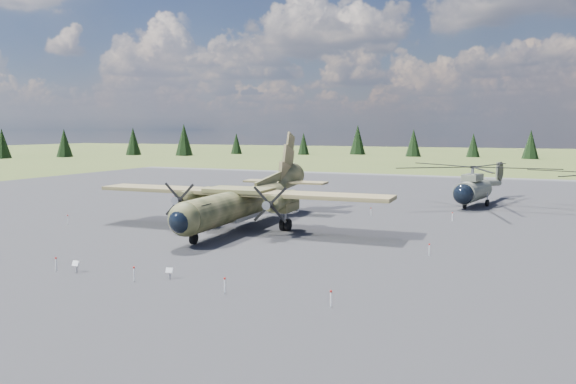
% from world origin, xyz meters
% --- Properties ---
extents(ground, '(500.00, 500.00, 0.00)m').
position_xyz_m(ground, '(0.00, 0.00, 0.00)').
color(ground, '#4D5726').
rests_on(ground, ground).
extents(apron, '(120.00, 120.00, 0.04)m').
position_xyz_m(apron, '(0.00, 10.00, 0.00)').
color(apron, '#56555A').
rests_on(apron, ground).
extents(transport_plane, '(27.27, 24.78, 9.00)m').
position_xyz_m(transport_plane, '(-0.80, 5.23, 2.58)').
color(transport_plane, '#32381E').
rests_on(transport_plane, ground).
extents(helicopter_near, '(21.45, 22.92, 4.66)m').
position_xyz_m(helicopter_near, '(16.77, 27.55, 3.31)').
color(helicopter_near, gray).
rests_on(helicopter_near, ground).
extents(info_placard_left, '(0.48, 0.21, 0.75)m').
position_xyz_m(info_placard_left, '(-2.51, -13.38, 0.50)').
color(info_placard_left, gray).
rests_on(info_placard_left, ground).
extents(info_placard_right, '(0.45, 0.27, 0.67)m').
position_xyz_m(info_placard_right, '(3.59, -12.29, 0.44)').
color(info_placard_right, gray).
rests_on(info_placard_right, ground).
extents(barrier_fence, '(33.12, 29.62, 0.85)m').
position_xyz_m(barrier_fence, '(-0.46, -0.08, 0.51)').
color(barrier_fence, white).
rests_on(barrier_fence, ground).
extents(treeline, '(322.10, 317.75, 10.75)m').
position_xyz_m(treeline, '(4.83, 6.53, 4.70)').
color(treeline, black).
rests_on(treeline, ground).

